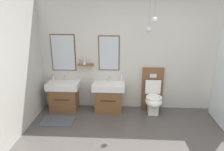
# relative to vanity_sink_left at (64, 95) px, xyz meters

# --- Properties ---
(wall_back) EXTENTS (5.12, 0.65, 2.58)m
(wall_back) POSITION_rel_vanity_sink_left_xyz_m (1.90, 0.25, 0.94)
(wall_back) COLOR beige
(wall_back) RESTS_ON ground
(bath_mat) EXTENTS (0.68, 0.44, 0.01)m
(bath_mat) POSITION_rel_vanity_sink_left_xyz_m (0.00, -0.58, -0.35)
(bath_mat) COLOR #474C56
(bath_mat) RESTS_ON ground
(vanity_sink_left) EXTENTS (0.73, 0.46, 0.67)m
(vanity_sink_left) POSITION_rel_vanity_sink_left_xyz_m (0.00, 0.00, 0.00)
(vanity_sink_left) COLOR brown
(vanity_sink_left) RESTS_ON ground
(tap_on_left_sink) EXTENTS (0.03, 0.13, 0.11)m
(tap_on_left_sink) POSITION_rel_vanity_sink_left_xyz_m (0.00, 0.16, 0.38)
(tap_on_left_sink) COLOR silver
(tap_on_left_sink) RESTS_ON vanity_sink_left
(vanity_sink_right) EXTENTS (0.73, 0.46, 0.67)m
(vanity_sink_right) POSITION_rel_vanity_sink_left_xyz_m (1.04, 0.00, 0.00)
(vanity_sink_right) COLOR brown
(vanity_sink_right) RESTS_ON ground
(tap_on_right_sink) EXTENTS (0.03, 0.13, 0.11)m
(tap_on_right_sink) POSITION_rel_vanity_sink_left_xyz_m (1.04, 0.16, 0.38)
(tap_on_right_sink) COLOR silver
(tap_on_right_sink) RESTS_ON vanity_sink_right
(toilet) EXTENTS (0.48, 0.62, 1.00)m
(toilet) POSITION_rel_vanity_sink_left_xyz_m (2.06, -0.01, 0.02)
(toilet) COLOR brown
(toilet) RESTS_ON ground
(toothbrush_cup) EXTENTS (0.07, 0.07, 0.19)m
(toothbrush_cup) POSITION_rel_vanity_sink_left_xyz_m (-0.28, 0.15, 0.37)
(toothbrush_cup) COLOR silver
(toothbrush_cup) RESTS_ON vanity_sink_left
(soap_dispenser) EXTENTS (0.06, 0.06, 0.20)m
(soap_dispenser) POSITION_rel_vanity_sink_left_xyz_m (1.34, 0.16, 0.40)
(soap_dispenser) COLOR white
(soap_dispenser) RESTS_ON vanity_sink_right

